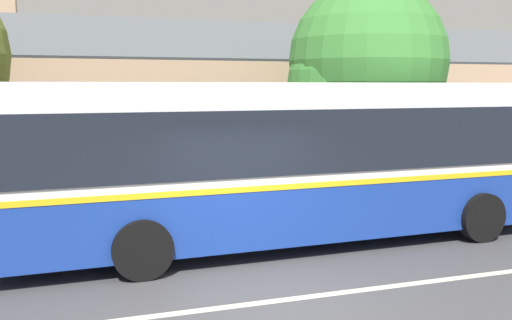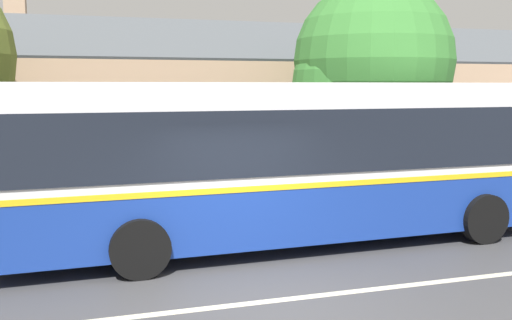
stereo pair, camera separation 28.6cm
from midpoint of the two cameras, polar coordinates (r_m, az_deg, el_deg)
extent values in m
plane|color=#424244|center=(8.58, 1.98, -13.99)|extent=(300.00, 300.00, 0.00)
cube|color=gray|center=(14.13, -5.93, -5.10)|extent=(60.00, 3.00, 0.15)
cube|color=beige|center=(8.58, 1.98, -13.97)|extent=(60.00, 0.16, 0.01)
cube|color=tan|center=(21.92, -2.26, 4.33)|extent=(27.36, 8.49, 3.89)
cube|color=#4C5156|center=(19.91, -0.73, 11.91)|extent=(27.96, 4.30, 1.75)
cube|color=#4C5156|center=(24.00, -3.60, 11.14)|extent=(27.96, 4.30, 1.75)
cube|color=tan|center=(22.31, -22.61, 14.23)|extent=(0.70, 0.70, 1.20)
cube|color=#4C3323|center=(19.57, 12.71, 1.15)|extent=(1.00, 0.06, 2.10)
cube|color=navy|center=(11.47, 4.48, -4.31)|extent=(11.67, 2.77, 1.05)
cube|color=gold|center=(11.37, 4.51, -1.46)|extent=(11.69, 2.79, 0.10)
cube|color=white|center=(11.26, 4.56, 2.92)|extent=(11.67, 2.77, 1.64)
cube|color=white|center=(11.23, 4.61, 7.40)|extent=(11.44, 2.64, 0.12)
cube|color=black|center=(12.44, 2.30, 2.90)|extent=(10.68, 0.28, 1.14)
cube|color=black|center=(10.12, 7.32, 1.80)|extent=(10.68, 0.28, 1.14)
cube|color=#197233|center=(12.20, -4.15, -3.59)|extent=(3.25, 0.11, 0.74)
cube|color=black|center=(14.72, 19.03, 0.65)|extent=(0.90, 0.05, 2.45)
cylinder|color=black|center=(14.31, 15.94, -3.45)|extent=(1.01, 0.30, 1.00)
cylinder|color=black|center=(12.37, 22.46, -5.42)|extent=(1.01, 0.30, 1.00)
cylinder|color=black|center=(11.95, -12.28, -5.46)|extent=(1.01, 0.30, 1.00)
cylinder|color=black|center=(9.55, -10.68, -8.71)|extent=(1.01, 0.30, 1.00)
cube|color=brown|center=(13.83, -13.33, -3.32)|extent=(1.62, 0.10, 0.04)
cube|color=brown|center=(13.69, -13.29, -3.43)|extent=(1.62, 0.10, 0.04)
cube|color=brown|center=(13.54, -13.26, -3.54)|extent=(1.62, 0.10, 0.04)
cube|color=brown|center=(13.37, -13.26, -2.38)|extent=(1.62, 0.04, 0.10)
cube|color=brown|center=(13.34, -13.28, -1.78)|extent=(1.62, 0.04, 0.10)
cube|color=black|center=(13.78, -10.58, -4.23)|extent=(0.08, 0.43, 0.45)
cube|color=black|center=(13.71, -15.97, -4.46)|extent=(0.08, 0.43, 0.45)
cylinder|color=#4C3828|center=(16.75, 11.88, 0.60)|extent=(0.36, 0.36, 2.37)
sphere|color=#387A33|center=(16.65, 12.13, 9.67)|extent=(4.49, 4.49, 4.49)
sphere|color=#387A33|center=(16.25, 9.62, 7.41)|extent=(3.11, 3.11, 3.11)
cylinder|color=gray|center=(16.90, 24.66, 0.70)|extent=(0.07, 0.07, 2.40)
camera|label=1|loc=(0.14, -89.26, 0.10)|focal=40.00mm
camera|label=2|loc=(0.14, 90.74, -0.10)|focal=40.00mm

